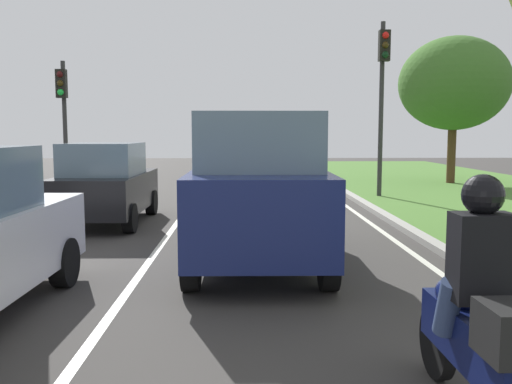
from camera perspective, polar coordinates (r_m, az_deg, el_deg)
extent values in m
plane|color=#383533|center=(13.14, -4.72, -2.65)|extent=(60.00, 60.00, 0.00)
cube|color=silver|center=(13.20, -7.75, -2.63)|extent=(0.12, 32.00, 0.01)
cube|color=silver|center=(13.42, 10.83, -2.54)|extent=(0.12, 32.00, 0.01)
cube|color=#9E9B93|center=(13.53, 12.91, -2.28)|extent=(0.24, 48.00, 0.12)
cube|color=navy|center=(8.50, 0.19, -1.15)|extent=(1.94, 4.52, 1.10)
cube|color=slate|center=(8.28, 0.21, 5.25)|extent=(1.73, 2.72, 0.80)
cylinder|color=black|center=(10.12, -4.93, -3.14)|extent=(0.23, 0.76, 0.76)
cylinder|color=black|center=(10.14, 4.98, -3.11)|extent=(0.23, 0.76, 0.76)
cylinder|color=black|center=(7.13, -6.69, -7.12)|extent=(0.23, 0.76, 0.76)
cylinder|color=black|center=(7.16, 7.47, -7.07)|extent=(0.23, 0.76, 0.76)
cylinder|color=black|center=(7.71, -19.13, -6.87)|extent=(0.23, 0.64, 0.64)
cube|color=black|center=(12.69, -15.06, 0.03)|extent=(1.68, 3.72, 0.80)
cube|color=slate|center=(12.40, -15.44, 3.31)|extent=(1.50, 1.91, 0.68)
cylinder|color=black|center=(14.14, -16.73, -1.04)|extent=(0.23, 0.60, 0.60)
cylinder|color=black|center=(13.80, -10.70, -1.05)|extent=(0.23, 0.60, 0.60)
cylinder|color=black|center=(11.77, -20.08, -2.57)|extent=(0.23, 0.60, 0.60)
cylinder|color=black|center=(11.36, -12.87, -2.65)|extent=(0.23, 0.60, 0.60)
cube|color=#0C143F|center=(4.24, 21.63, -14.08)|extent=(0.29, 1.40, 0.36)
ellipsoid|color=#0C143F|center=(4.48, 19.93, -9.96)|extent=(0.29, 0.50, 0.24)
cylinder|color=black|center=(4.94, 18.15, -14.45)|extent=(0.11, 0.60, 0.60)
cube|color=black|center=(4.03, 22.25, -6.27)|extent=(0.40, 0.26, 0.60)
sphere|color=black|center=(3.99, 22.32, -0.27)|extent=(0.28, 0.28, 0.28)
cylinder|color=navy|center=(4.17, 19.17, -11.14)|extent=(0.16, 0.30, 0.45)
cylinder|color=navy|center=(4.30, 23.47, -10.78)|extent=(0.16, 0.30, 0.45)
cylinder|color=#2D2D2D|center=(17.38, 12.75, 8.12)|extent=(0.14, 0.14, 5.29)
cube|color=black|center=(17.36, 13.07, 14.46)|extent=(0.32, 0.24, 0.90)
sphere|color=red|center=(17.28, 13.20, 15.43)|extent=(0.20, 0.20, 0.20)
sphere|color=#382B0C|center=(17.24, 13.18, 14.52)|extent=(0.20, 0.20, 0.20)
sphere|color=black|center=(17.20, 13.15, 13.59)|extent=(0.20, 0.20, 0.20)
cylinder|color=#2D2D2D|center=(19.14, -19.05, 6.24)|extent=(0.14, 0.14, 4.28)
cube|color=black|center=(19.01, -19.39, 10.48)|extent=(0.32, 0.24, 0.90)
sphere|color=#3F0F0F|center=(18.91, -19.54, 11.35)|extent=(0.20, 0.20, 0.20)
sphere|color=#382B0C|center=(18.89, -19.51, 10.50)|extent=(0.20, 0.20, 0.20)
sphere|color=green|center=(18.87, -19.48, 9.66)|extent=(0.20, 0.20, 0.20)
cylinder|color=#4C331E|center=(22.65, 19.46, 3.64)|extent=(0.32, 0.32, 2.29)
ellipsoid|color=#3D6B28|center=(22.71, 19.71, 10.47)|extent=(4.15, 4.15, 3.53)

